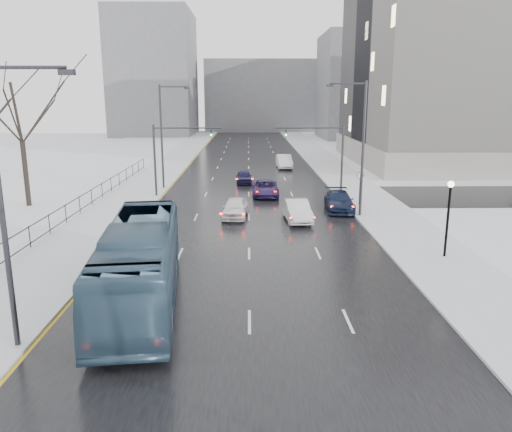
{
  "coord_description": "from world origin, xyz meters",
  "views": [
    {
      "loc": [
        -0.01,
        3.41,
        8.9
      ],
      "look_at": [
        0.39,
        30.06,
        2.5
      ],
      "focal_mm": 35.0,
      "sensor_mm": 36.0,
      "label": 1
    }
  ],
  "objects_px": {
    "bus": "(140,262)",
    "sedan_center_far": "(244,177)",
    "sedan_center_near": "(235,208)",
    "streetlight_l_far": "(164,132)",
    "streetlight_l_near": "(7,197)",
    "sedan_right_cross": "(265,188)",
    "mast_signal_left": "(166,152)",
    "sedan_right_distant": "(284,161)",
    "tree_park_e": "(29,207)",
    "mast_signal_right": "(330,152)",
    "streetlight_r_mid": "(360,143)",
    "no_uturn_sign": "(360,179)",
    "sedan_right_far": "(339,201)",
    "sedan_right_near": "(297,210)",
    "lamppost_r_mid": "(449,208)"
  },
  "relations": [
    {
      "from": "bus",
      "to": "sedan_center_far",
      "type": "height_order",
      "value": "bus"
    },
    {
      "from": "sedan_center_near",
      "to": "streetlight_l_far",
      "type": "bearing_deg",
      "value": 125.07
    },
    {
      "from": "streetlight_l_near",
      "to": "sedan_right_cross",
      "type": "relative_size",
      "value": 1.99
    },
    {
      "from": "mast_signal_left",
      "to": "streetlight_l_near",
      "type": "bearing_deg",
      "value": -91.72
    },
    {
      "from": "mast_signal_left",
      "to": "sedan_right_distant",
      "type": "height_order",
      "value": "mast_signal_left"
    },
    {
      "from": "tree_park_e",
      "to": "mast_signal_right",
      "type": "bearing_deg",
      "value": 8.9
    },
    {
      "from": "streetlight_r_mid",
      "to": "sedan_right_cross",
      "type": "xyz_separation_m",
      "value": [
        -6.66,
        8.23,
        -4.88
      ]
    },
    {
      "from": "streetlight_l_far",
      "to": "no_uturn_sign",
      "type": "relative_size",
      "value": 3.7
    },
    {
      "from": "sedan_center_near",
      "to": "streetlight_r_mid",
      "type": "bearing_deg",
      "value": 5.0
    },
    {
      "from": "sedan_right_cross",
      "to": "sedan_right_far",
      "type": "bearing_deg",
      "value": -47.35
    },
    {
      "from": "streetlight_r_mid",
      "to": "mast_signal_left",
      "type": "relative_size",
      "value": 1.54
    },
    {
      "from": "streetlight_l_near",
      "to": "sedan_right_near",
      "type": "height_order",
      "value": "streetlight_l_near"
    },
    {
      "from": "lamppost_r_mid",
      "to": "sedan_right_near",
      "type": "relative_size",
      "value": 0.91
    },
    {
      "from": "bus",
      "to": "sedan_right_cross",
      "type": "xyz_separation_m",
      "value": [
        6.31,
        23.91,
        -1.06
      ]
    },
    {
      "from": "mast_signal_right",
      "to": "sedan_right_distant",
      "type": "height_order",
      "value": "mast_signal_right"
    },
    {
      "from": "streetlight_r_mid",
      "to": "sedan_center_near",
      "type": "relative_size",
      "value": 2.3
    },
    {
      "from": "streetlight_r_mid",
      "to": "streetlight_l_near",
      "type": "relative_size",
      "value": 1.0
    },
    {
      "from": "streetlight_l_near",
      "to": "no_uturn_sign",
      "type": "height_order",
      "value": "streetlight_l_near"
    },
    {
      "from": "streetlight_l_far",
      "to": "sedan_right_distant",
      "type": "height_order",
      "value": "streetlight_l_far"
    },
    {
      "from": "streetlight_l_near",
      "to": "sedan_right_far",
      "type": "relative_size",
      "value": 1.93
    },
    {
      "from": "no_uturn_sign",
      "to": "sedan_center_near",
      "type": "height_order",
      "value": "no_uturn_sign"
    },
    {
      "from": "mast_signal_right",
      "to": "sedan_right_distant",
      "type": "relative_size",
      "value": 1.27
    },
    {
      "from": "tree_park_e",
      "to": "sedan_right_distant",
      "type": "xyz_separation_m",
      "value": [
        22.7,
        22.5,
        0.88
      ]
    },
    {
      "from": "mast_signal_left",
      "to": "bus",
      "type": "distance_m",
      "value": 23.92
    },
    {
      "from": "streetlight_l_far",
      "to": "mast_signal_left",
      "type": "bearing_deg",
      "value": -78.13
    },
    {
      "from": "streetlight_l_near",
      "to": "sedan_center_far",
      "type": "xyz_separation_m",
      "value": [
        7.67,
        35.18,
        -4.92
      ]
    },
    {
      "from": "tree_park_e",
      "to": "streetlight_r_mid",
      "type": "bearing_deg",
      "value": -8.63
    },
    {
      "from": "streetlight_r_mid",
      "to": "sedan_right_distant",
      "type": "relative_size",
      "value": 1.96
    },
    {
      "from": "streetlight_r_mid",
      "to": "sedan_right_far",
      "type": "height_order",
      "value": "streetlight_r_mid"
    },
    {
      "from": "streetlight_r_mid",
      "to": "lamppost_r_mid",
      "type": "distance_m",
      "value": 10.73
    },
    {
      "from": "streetlight_l_far",
      "to": "sedan_right_far",
      "type": "xyz_separation_m",
      "value": [
        15.37,
        -9.81,
        -4.83
      ]
    },
    {
      "from": "tree_park_e",
      "to": "sedan_center_far",
      "type": "relative_size",
      "value": 3.47
    },
    {
      "from": "sedan_right_cross",
      "to": "sedan_right_far",
      "type": "xyz_separation_m",
      "value": [
        5.69,
        -6.04,
        0.05
      ]
    },
    {
      "from": "mast_signal_left",
      "to": "bus",
      "type": "relative_size",
      "value": 0.51
    },
    {
      "from": "sedan_right_cross",
      "to": "sedan_right_distant",
      "type": "distance_m",
      "value": 18.52
    },
    {
      "from": "lamppost_r_mid",
      "to": "streetlight_l_near",
      "type": "bearing_deg",
      "value": -152.45
    },
    {
      "from": "tree_park_e",
      "to": "sedan_right_distant",
      "type": "height_order",
      "value": "tree_park_e"
    },
    {
      "from": "streetlight_l_near",
      "to": "sedan_right_far",
      "type": "height_order",
      "value": "streetlight_l_near"
    },
    {
      "from": "mast_signal_right",
      "to": "bus",
      "type": "relative_size",
      "value": 0.51
    },
    {
      "from": "sedan_center_far",
      "to": "sedan_right_distant",
      "type": "height_order",
      "value": "sedan_right_distant"
    },
    {
      "from": "no_uturn_sign",
      "to": "lamppost_r_mid",
      "type": "bearing_deg",
      "value": -82.67
    },
    {
      "from": "mast_signal_left",
      "to": "sedan_center_near",
      "type": "xyz_separation_m",
      "value": [
        6.3,
        -8.08,
        -3.32
      ]
    },
    {
      "from": "streetlight_l_near",
      "to": "lamppost_r_mid",
      "type": "distance_m",
      "value": 21.78
    },
    {
      "from": "streetlight_l_far",
      "to": "mast_signal_right",
      "type": "height_order",
      "value": "streetlight_l_far"
    },
    {
      "from": "sedan_right_near",
      "to": "sedan_right_distant",
      "type": "height_order",
      "value": "sedan_right_distant"
    },
    {
      "from": "streetlight_l_near",
      "to": "streetlight_l_far",
      "type": "bearing_deg",
      "value": 90.0
    },
    {
      "from": "streetlight_l_far",
      "to": "sedan_right_cross",
      "type": "relative_size",
      "value": 1.99
    },
    {
      "from": "tree_park_e",
      "to": "mast_signal_left",
      "type": "xyz_separation_m",
      "value": [
        10.87,
        4.0,
        4.11
      ]
    },
    {
      "from": "bus",
      "to": "sedan_right_distant",
      "type": "bearing_deg",
      "value": 71.15
    },
    {
      "from": "mast_signal_right",
      "to": "sedan_right_far",
      "type": "height_order",
      "value": "mast_signal_right"
    }
  ]
}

